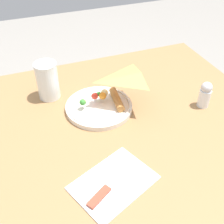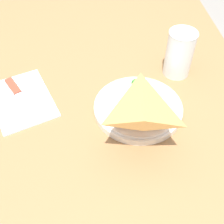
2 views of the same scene
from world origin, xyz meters
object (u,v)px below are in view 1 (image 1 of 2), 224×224
object	(u,v)px
milk_glass	(48,82)
butter_knife	(111,184)
plate_pizza	(98,105)
salt_shaker	(205,94)
napkin_folded	(114,183)
dining_table	(86,157)

from	to	relation	value
milk_glass	butter_knife	world-z (taller)	milk_glass
milk_glass	butter_knife	bearing A→B (deg)	-80.79
plate_pizza	milk_glass	world-z (taller)	milk_glass
plate_pizza	butter_knife	distance (m)	0.29
salt_shaker	butter_knife	bearing A→B (deg)	-154.20
napkin_folded	butter_knife	distance (m)	0.01
milk_glass	butter_knife	size ratio (longest dim) A/B	0.77
plate_pizza	milk_glass	xyz separation A→B (m)	(-0.13, 0.12, 0.04)
butter_knife	milk_glass	bearing A→B (deg)	67.95
dining_table	plate_pizza	world-z (taller)	plate_pizza
milk_glass	dining_table	bearing A→B (deg)	-74.94
plate_pizza	dining_table	bearing A→B (deg)	-129.60
milk_glass	napkin_folded	world-z (taller)	milk_glass
napkin_folded	salt_shaker	xyz separation A→B (m)	(0.38, 0.18, 0.04)
dining_table	butter_knife	xyz separation A→B (m)	(0.01, -0.20, 0.11)
dining_table	napkin_folded	xyz separation A→B (m)	(0.02, -0.19, 0.11)
napkin_folded	plate_pizza	bearing A→B (deg)	78.67
butter_knife	salt_shaker	distance (m)	0.43
napkin_folded	butter_knife	size ratio (longest dim) A/B	1.41
butter_knife	salt_shaker	world-z (taller)	salt_shaker
napkin_folded	butter_knife	world-z (taller)	butter_knife
dining_table	salt_shaker	bearing A→B (deg)	-1.87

